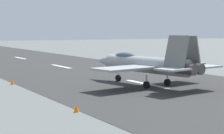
# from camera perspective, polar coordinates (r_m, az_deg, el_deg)

# --- Properties ---
(ground_plane) EXTENTS (400.00, 400.00, 0.00)m
(ground_plane) POSITION_cam_1_polar(r_m,az_deg,el_deg) (45.32, 4.93, -2.45)
(ground_plane) COLOR slate
(runway_strip) EXTENTS (240.00, 26.00, 0.02)m
(runway_strip) POSITION_cam_1_polar(r_m,az_deg,el_deg) (45.30, 4.94, -2.44)
(runway_strip) COLOR #323332
(runway_strip) RESTS_ON ground
(fighter_jet) EXTENTS (16.66, 14.69, 5.56)m
(fighter_jet) POSITION_cam_1_polar(r_m,az_deg,el_deg) (43.91, 4.91, 0.42)
(fighter_jet) COLOR #999EA3
(fighter_jet) RESTS_ON ground
(crew_person) EXTENTS (0.62, 0.46, 1.56)m
(crew_person) POSITION_cam_1_polar(r_m,az_deg,el_deg) (59.39, 6.83, 0.11)
(crew_person) COLOR #1E2338
(crew_person) RESTS_ON ground
(marker_cone_near) EXTENTS (0.44, 0.44, 0.55)m
(marker_cone_near) POSITION_cam_1_polar(r_m,az_deg,el_deg) (29.85, -5.10, -5.91)
(marker_cone_near) COLOR orange
(marker_cone_near) RESTS_ON ground
(marker_cone_mid) EXTENTS (0.44, 0.44, 0.55)m
(marker_cone_mid) POSITION_cam_1_polar(r_m,az_deg,el_deg) (46.11, -14.03, -2.10)
(marker_cone_mid) COLOR orange
(marker_cone_mid) RESTS_ON ground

